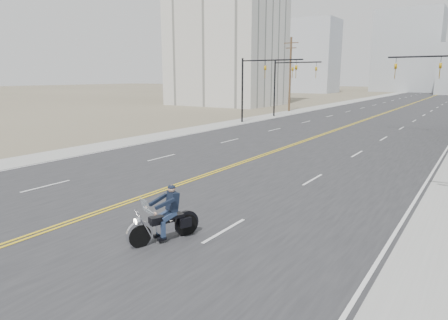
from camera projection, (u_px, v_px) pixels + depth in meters
ground_plane at (25, 238)px, 12.71m from camera, size 400.00×400.00×0.00m
road at (407, 106)px, 69.96m from camera, size 20.00×200.00×0.01m
sidewalk_left at (342, 103)px, 76.14m from camera, size 3.00×200.00×0.01m
traffic_mast_left at (259, 77)px, 42.69m from camera, size 7.10×0.26×7.00m
traffic_mast_far at (287, 78)px, 49.42m from camera, size 6.10×0.26×7.00m
utility_pole_left at (290, 73)px, 57.56m from camera, size 2.20×0.30×10.50m
apartment_block at (227, 18)px, 69.65m from camera, size 18.00×14.00×30.00m
haze_bldg_a at (313, 57)px, 123.30m from camera, size 14.00×12.00×22.00m
haze_bldg_d at (408, 51)px, 130.97m from camera, size 20.00×15.00×26.00m
haze_bldg_f at (288, 68)px, 144.24m from camera, size 12.00×12.00×16.00m
motorcyclist at (163, 214)px, 12.33m from camera, size 1.74×2.47×1.78m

